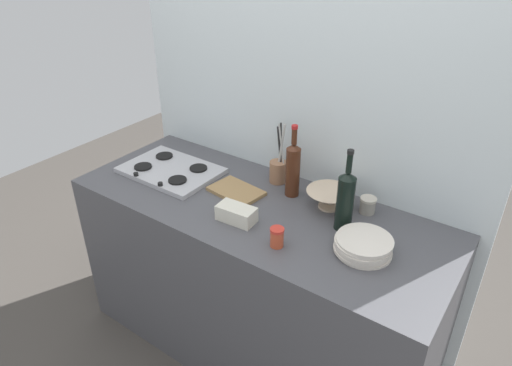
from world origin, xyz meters
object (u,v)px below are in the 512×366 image
object	(u,v)px
condiment_jar_rear	(368,205)
butter_dish	(236,214)
mixing_bowl	(329,198)
stovetop_hob	(171,170)
condiment_jar_front	(277,237)
plate_stack	(363,246)
wine_bottle_mid_left	(293,168)
utensil_crock	(278,169)
cutting_board	(236,191)
wine_bottle_leftmost	(345,200)

from	to	relation	value
condiment_jar_rear	butter_dish	bearing A→B (deg)	-138.35
mixing_bowl	butter_dish	world-z (taller)	mixing_bowl
stovetop_hob	condiment_jar_front	distance (m)	0.82
plate_stack	wine_bottle_mid_left	size ratio (longest dim) A/B	0.65
utensil_crock	cutting_board	distance (m)	0.24
stovetop_hob	plate_stack	world-z (taller)	plate_stack
plate_stack	mixing_bowl	bearing A→B (deg)	140.09
mixing_bowl	utensil_crock	size ratio (longest dim) A/B	0.69
mixing_bowl	plate_stack	bearing A→B (deg)	-39.91
wine_bottle_leftmost	utensil_crock	xyz separation A→B (m)	(-0.44, 0.18, -0.07)
butter_dish	condiment_jar_rear	distance (m)	0.59
plate_stack	mixing_bowl	world-z (taller)	mixing_bowl
wine_bottle_mid_left	cutting_board	distance (m)	0.30
wine_bottle_leftmost	butter_dish	size ratio (longest dim) A/B	2.17
wine_bottle_leftmost	plate_stack	bearing A→B (deg)	-37.56
wine_bottle_leftmost	mixing_bowl	xyz separation A→B (m)	(-0.12, 0.11, -0.09)
stovetop_hob	plate_stack	size ratio (longest dim) A/B	2.14
mixing_bowl	utensil_crock	xyz separation A→B (m)	(-0.32, 0.07, 0.02)
plate_stack	utensil_crock	bearing A→B (deg)	153.73
plate_stack	condiment_jar_front	size ratio (longest dim) A/B	2.74
wine_bottle_leftmost	butter_dish	world-z (taller)	wine_bottle_leftmost
wine_bottle_leftmost	wine_bottle_mid_left	bearing A→B (deg)	160.65
condiment_jar_rear	cutting_board	size ratio (longest dim) A/B	0.30
utensil_crock	condiment_jar_rear	size ratio (longest dim) A/B	4.19
utensil_crock	wine_bottle_leftmost	bearing A→B (deg)	-22.13
butter_dish	cutting_board	world-z (taller)	butter_dish
wine_bottle_mid_left	condiment_jar_rear	distance (m)	0.38
plate_stack	condiment_jar_rear	world-z (taller)	condiment_jar_rear
wine_bottle_mid_left	condiment_jar_rear	world-z (taller)	wine_bottle_mid_left
wine_bottle_leftmost	mixing_bowl	bearing A→B (deg)	137.61
plate_stack	mixing_bowl	distance (m)	0.34
wine_bottle_leftmost	utensil_crock	world-z (taller)	wine_bottle_leftmost
wine_bottle_mid_left	condiment_jar_front	world-z (taller)	wine_bottle_mid_left
wine_bottle_leftmost	condiment_jar_front	bearing A→B (deg)	-121.08
stovetop_hob	wine_bottle_leftmost	distance (m)	0.96
wine_bottle_leftmost	condiment_jar_front	xyz separation A→B (m)	(-0.16, -0.27, -0.10)
wine_bottle_mid_left	condiment_jar_front	xyz separation A→B (m)	(0.16, -0.38, -0.10)
wine_bottle_leftmost	cutting_board	bearing A→B (deg)	-176.80
plate_stack	wine_bottle_mid_left	bearing A→B (deg)	154.45
stovetop_hob	cutting_board	size ratio (longest dim) A/B	1.96
stovetop_hob	condiment_jar_front	bearing A→B (deg)	-14.40
condiment_jar_front	wine_bottle_mid_left	bearing A→B (deg)	112.99
condiment_jar_front	wine_bottle_leftmost	bearing A→B (deg)	58.92
wine_bottle_mid_left	stovetop_hob	bearing A→B (deg)	-164.42
stovetop_hob	plate_stack	xyz separation A→B (m)	(1.09, -0.04, 0.02)
plate_stack	butter_dish	world-z (taller)	same
stovetop_hob	utensil_crock	distance (m)	0.57
condiment_jar_front	condiment_jar_rear	world-z (taller)	condiment_jar_front
wine_bottle_mid_left	condiment_jar_front	size ratio (longest dim) A/B	4.24
butter_dish	utensil_crock	size ratio (longest dim) A/B	0.54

